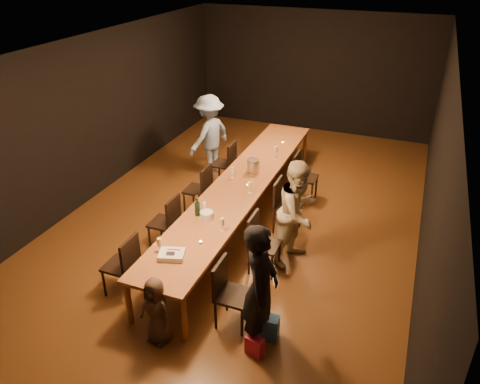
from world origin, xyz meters
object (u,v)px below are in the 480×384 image
at_px(child, 156,311).
at_px(birthday_cake, 172,255).
at_px(chair_right_0, 234,295).
at_px(chair_left_1, 164,222).
at_px(chair_right_3, 306,177).
at_px(ice_bucket, 253,166).
at_px(chair_left_0, 120,265).
at_px(table, 241,186).
at_px(chair_left_3, 223,163).
at_px(chair_right_2, 288,207).
at_px(woman_birthday, 260,288).
at_px(chair_left_2, 197,189).
at_px(man_blue, 209,135).
at_px(woman_tan, 298,213).
at_px(plate_stack, 207,215).
at_px(chair_right_1, 265,244).
at_px(champagne_bottle, 197,206).

distance_m(child, birthday_cake, 0.78).
distance_m(chair_right_0, chair_left_1, 2.08).
relative_size(chair_right_3, ice_bucket, 3.77).
xyz_separation_m(chair_left_0, chair_left_1, (0.00, 1.20, 0.00)).
relative_size(child, birthday_cake, 2.37).
height_order(table, chair_left_3, chair_left_3).
distance_m(table, chair_right_2, 0.88).
bearing_deg(birthday_cake, chair_left_1, 107.32).
distance_m(chair_left_0, woman_birthday, 2.16).
relative_size(chair_right_3, chair_left_1, 1.00).
distance_m(table, chair_left_2, 0.88).
bearing_deg(chair_left_2, woman_birthday, -140.80).
bearing_deg(chair_right_0, man_blue, -151.40).
xyz_separation_m(chair_right_0, woman_tan, (0.36, 1.67, 0.37)).
bearing_deg(chair_left_1, child, -152.69).
bearing_deg(chair_right_0, woman_birthday, 64.91).
distance_m(chair_right_0, chair_right_3, 3.60).
distance_m(chair_right_2, chair_left_3, 2.08).
bearing_deg(plate_stack, chair_left_0, -125.15).
distance_m(chair_left_1, plate_stack, 0.87).
height_order(table, child, child).
bearing_deg(chair_right_1, ice_bucket, -154.44).
distance_m(champagne_bottle, ice_bucket, 1.74).
distance_m(chair_right_1, man_blue, 3.62).
xyz_separation_m(chair_right_2, champagne_bottle, (-1.07, -1.24, 0.45)).
distance_m(chair_right_2, birthday_cake, 2.51).
height_order(woman_birthday, woman_tan, woman_birthday).
xyz_separation_m(man_blue, ice_bucket, (1.40, -1.16, 0.03)).
bearing_deg(man_blue, champagne_bottle, 38.74).
distance_m(chair_right_1, chair_left_1, 1.70).
height_order(chair_right_0, champagne_bottle, champagne_bottle).
relative_size(chair_right_0, plate_stack, 4.60).
bearing_deg(woman_tan, birthday_cake, 160.44).
height_order(table, chair_left_2, chair_left_2).
xyz_separation_m(table, birthday_cake, (-0.06, -2.32, 0.09)).
xyz_separation_m(chair_right_1, man_blue, (-2.20, 2.84, 0.38)).
bearing_deg(woman_tan, ice_bucket, 63.02).
xyz_separation_m(birthday_cake, ice_bucket, (0.11, 2.80, 0.09)).
bearing_deg(chair_right_3, chair_left_2, -54.78).
height_order(woman_birthday, ice_bucket, woman_birthday).
relative_size(chair_left_2, woman_birthday, 0.55).
bearing_deg(man_blue, chair_right_0, 45.80).
bearing_deg(chair_right_3, man_blue, -101.31).
distance_m(table, chair_right_3, 1.49).
xyz_separation_m(chair_left_3, birthday_cake, (0.79, -3.52, 0.32)).
bearing_deg(chair_left_3, chair_right_1, -144.69).
bearing_deg(woman_tan, chair_left_1, 122.01).
xyz_separation_m(chair_right_0, chair_left_2, (-1.70, 2.40, 0.00)).
height_order(champagne_bottle, ice_bucket, champagne_bottle).
height_order(chair_right_3, birthday_cake, chair_right_3).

